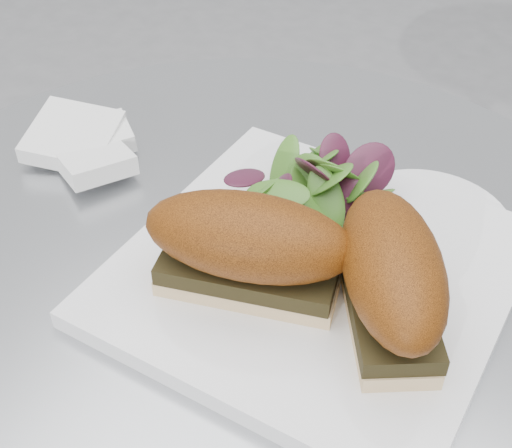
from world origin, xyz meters
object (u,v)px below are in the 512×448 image
Objects in this scene: plate at (315,272)px; saucer at (425,225)px; sandwich_left at (248,246)px; sandwich_right at (391,275)px.

saucer is (0.06, 0.10, -0.00)m from plate.
sandwich_left is 0.10m from sandwich_right.
saucer is (0.10, 0.14, -0.05)m from sandwich_left.
plate is at bearing -142.06° from sandwich_right.
sandwich_right is at bearing -22.48° from plate.
plate is 1.99× the size of saucer.
sandwich_right is (0.10, 0.02, -0.00)m from sandwich_left.
plate is 1.74× the size of sandwich_left.
sandwich_right is 1.14× the size of saucer.
saucer is at bearing 58.21° from plate.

